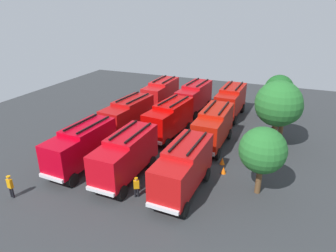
{
  "coord_description": "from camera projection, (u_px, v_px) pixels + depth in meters",
  "views": [
    {
      "loc": [
        26.99,
        11.08,
        13.46
      ],
      "look_at": [
        0.0,
        0.0,
        1.4
      ],
      "focal_mm": 31.83,
      "sensor_mm": 36.0,
      "label": 1
    }
  ],
  "objects": [
    {
      "name": "ground_plane",
      "position": [
        168.0,
        138.0,
        32.1
      ],
      "size": [
        54.83,
        54.83,
        0.0
      ],
      "primitive_type": "plane",
      "color": "#2D3033"
    },
    {
      "name": "fire_truck_0",
      "position": [
        161.0,
        93.0,
        40.57
      ],
      "size": [
        7.26,
        2.91,
        3.88
      ],
      "rotation": [
        0.0,
        0.0,
        -0.03
      ],
      "color": "#B61113",
      "rests_on": "ground"
    },
    {
      "name": "fire_truck_1",
      "position": [
        128.0,
        115.0,
        32.63
      ],
      "size": [
        7.41,
        3.35,
        3.88
      ],
      "rotation": [
        0.0,
        0.0,
        -0.1
      ],
      "color": "#A90D0D",
      "rests_on": "ground"
    },
    {
      "name": "fire_truck_2",
      "position": [
        81.0,
        145.0,
        25.56
      ],
      "size": [
        7.32,
        3.06,
        3.88
      ],
      "rotation": [
        0.0,
        0.0,
        -0.05
      ],
      "color": "#BA0214",
      "rests_on": "ground"
    },
    {
      "name": "fire_truck_3",
      "position": [
        194.0,
        96.0,
        39.02
      ],
      "size": [
        7.37,
        3.21,
        3.88
      ],
      "rotation": [
        0.0,
        0.0,
        -0.08
      ],
      "color": "#B00B12",
      "rests_on": "ground"
    },
    {
      "name": "fire_truck_4",
      "position": [
        169.0,
        118.0,
        31.64
      ],
      "size": [
        7.43,
        3.42,
        3.88
      ],
      "rotation": [
        0.0,
        0.0,
        -0.11
      ],
      "color": "#BC0503",
      "rests_on": "ground"
    },
    {
      "name": "fire_truck_5",
      "position": [
        126.0,
        155.0,
        24.0
      ],
      "size": [
        7.24,
        2.86,
        3.88
      ],
      "rotation": [
        0.0,
        0.0,
        -0.02
      ],
      "color": "#BB0813",
      "rests_on": "ground"
    },
    {
      "name": "fire_truck_6",
      "position": [
        231.0,
        100.0,
        37.48
      ],
      "size": [
        7.28,
        2.96,
        3.88
      ],
      "rotation": [
        0.0,
        0.0,
        -0.03
      ],
      "color": "#AC1008",
      "rests_on": "ground"
    },
    {
      "name": "fire_truck_7",
      "position": [
        213.0,
        126.0,
        29.62
      ],
      "size": [
        7.24,
        2.84,
        3.88
      ],
      "rotation": [
        0.0,
        0.0,
        -0.01
      ],
      "color": "#AD1508",
      "rests_on": "ground"
    },
    {
      "name": "fire_truck_8",
      "position": [
        183.0,
        167.0,
        22.17
      ],
      "size": [
        7.28,
        2.96,
        3.88
      ],
      "rotation": [
        0.0,
        0.0,
        -0.04
      ],
      "color": "#B00F10",
      "rests_on": "ground"
    },
    {
      "name": "firefighter_0",
      "position": [
        193.0,
        129.0,
        32.06
      ],
      "size": [
        0.3,
        0.45,
        1.66
      ],
      "rotation": [
        0.0,
        0.0,
        0.15
      ],
      "color": "black",
      "rests_on": "ground"
    },
    {
      "name": "firefighter_1",
      "position": [
        10.0,
        185.0,
        21.91
      ],
      "size": [
        0.3,
        0.44,
        1.83
      ],
      "rotation": [
        0.0,
        0.0,
        3.06
      ],
      "color": "black",
      "rests_on": "ground"
    },
    {
      "name": "firefighter_2",
      "position": [
        136.0,
        186.0,
        22.03
      ],
      "size": [
        0.42,
        0.48,
        1.63
      ],
      "rotation": [
        0.0,
        0.0,
        3.67
      ],
      "color": "black",
      "rests_on": "ground"
    },
    {
      "name": "firefighter_3",
      "position": [
        259.0,
        109.0,
        37.93
      ],
      "size": [
        0.48,
        0.42,
        1.7
      ],
      "rotation": [
        0.0,
        0.0,
        5.25
      ],
      "color": "black",
      "rests_on": "ground"
    },
    {
      "name": "tree_0",
      "position": [
        279.0,
        89.0,
        36.77
      ],
      "size": [
        3.48,
        3.48,
        5.39
      ],
      "color": "brown",
      "rests_on": "ground"
    },
    {
      "name": "tree_1",
      "position": [
        284.0,
        107.0,
        29.92
      ],
      "size": [
        3.65,
        3.65,
        5.65
      ],
      "color": "brown",
      "rests_on": "ground"
    },
    {
      "name": "tree_2",
      "position": [
        278.0,
        104.0,
        28.24
      ],
      "size": [
        4.42,
        4.42,
        6.86
      ],
      "color": "brown",
      "rests_on": "ground"
    },
    {
      "name": "tree_3",
      "position": [
        263.0,
        151.0,
        21.51
      ],
      "size": [
        3.45,
        3.45,
        5.35
      ],
      "color": "brown",
      "rests_on": "ground"
    },
    {
      "name": "traffic_cone_0",
      "position": [
        224.0,
        170.0,
        25.31
      ],
      "size": [
        0.45,
        0.45,
        0.64
      ],
      "primitive_type": "cone",
      "color": "#F2600C",
      "rests_on": "ground"
    },
    {
      "name": "traffic_cone_1",
      "position": [
        222.0,
        161.0,
        26.75
      ],
      "size": [
        0.46,
        0.46,
        0.66
      ],
      "primitive_type": "cone",
      "color": "#F2600C",
      "rests_on": "ground"
    },
    {
      "name": "traffic_cone_2",
      "position": [
        162.0,
        168.0,
        25.69
      ],
      "size": [
        0.39,
        0.39,
        0.55
      ],
      "primitive_type": "cone",
      "color": "#F2600C",
      "rests_on": "ground"
    }
  ]
}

